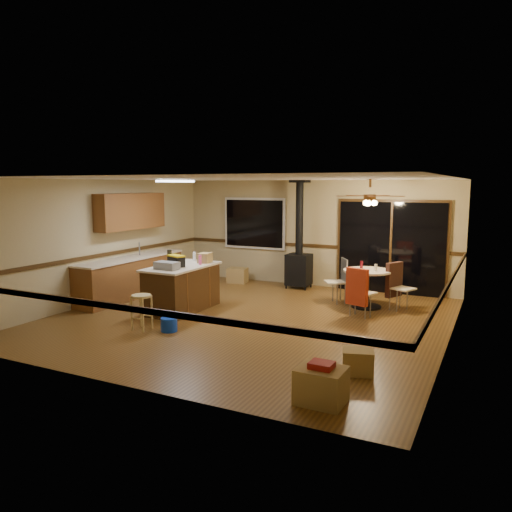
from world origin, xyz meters
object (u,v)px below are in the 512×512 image
Objects in this scene: blue_bucket at (169,324)px; bar_stool at (142,312)px; kitchen_island at (182,288)px; box_corner_a at (321,385)px; wood_stove at (299,258)px; toolbox_black at (176,262)px; box_under_window at (237,275)px; dining_table at (367,282)px; toolbox_grey at (167,266)px; chair_left at (340,276)px; chair_right at (395,280)px; chair_near at (358,287)px; box_corner_b at (358,362)px.

bar_stool is at bearing -166.45° from blue_bucket.
kitchen_island is 4.85m from box_corner_a.
blue_bucket is at bearing 13.55° from bar_stool.
toolbox_black is at bearing -112.63° from wood_stove.
box_under_window is at bearing 96.75° from kitchen_island.
kitchen_island reaches higher than dining_table.
toolbox_grey is at bearing -86.27° from toolbox_black.
toolbox_black reaches higher than box_under_window.
chair_left is 1.17× the size of box_under_window.
chair_right is at bearing 13.44° from dining_table.
box_under_window is (-4.15, 1.01, -0.41)m from chair_right.
box_under_window is at bearing 96.53° from bar_stool.
chair_left reaches higher than bar_stool.
bar_stool is 0.87× the size of chair_near.
toolbox_grey is at bearing -137.10° from chair_left.
chair_left is (1.35, -1.06, -0.14)m from wood_stove.
chair_right is at bearing 63.68° from chair_near.
wood_stove is at bearing 81.41° from blue_bucket.
box_corner_a is (0.60, -3.83, -0.39)m from chair_near.
chair_right is 1.47× the size of box_under_window.
kitchen_island is 0.70m from toolbox_grey.
chair_left is 1.22m from chair_near.
toolbox_black is (-1.33, -3.19, 0.27)m from wood_stove.
wood_stove is 3.60× the size of chair_right.
chair_near is (3.15, 2.40, 0.29)m from bar_stool.
chair_near is 1.12m from chair_right.
dining_table is at bearing 92.60° from chair_near.
kitchen_island is 3.53× the size of box_under_window.
chair_right is at bearing 46.17° from blue_bucket.
box_corner_a is (0.64, -4.71, -0.33)m from dining_table.
wood_stove is 7.06× the size of toolbox_black.
toolbox_grey is 4.34m from box_corner_b.
wood_stove is at bearing 69.66° from toolbox_grey.
bar_stool is 2.17× the size of blue_bucket.
chair_left is at bearing 165.57° from dining_table.
kitchen_island is 5.96× the size of blue_bucket.
box_corner_a is at bearing -34.84° from toolbox_black.
chair_near is 1.47× the size of box_under_window.
blue_bucket is 0.29× the size of dining_table.
box_corner_a is at bearing -75.58° from chair_left.
box_corner_a is (3.90, -2.87, -0.25)m from kitchen_island.
box_corner_a is at bearing -82.26° from dining_table.
box_corner_a is at bearing -81.11° from chair_near.
box_corner_a is 1.09m from box_corner_b.
chair_right reaches higher than box_corner_a.
box_corner_b is at bearing -22.17° from toolbox_black.
dining_table is (2.62, 3.16, 0.42)m from blue_bucket.
dining_table is at bearing 50.32° from blue_bucket.
toolbox_grey is 0.65× the size of chair_right.
box_corner_b is (3.41, -0.47, 0.04)m from blue_bucket.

